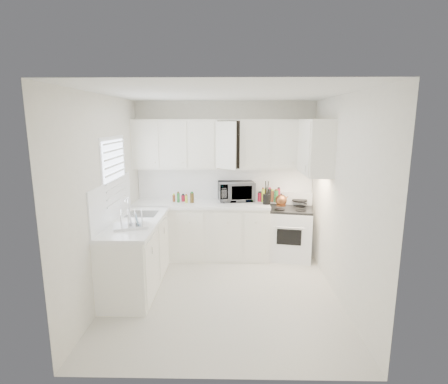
{
  "coord_description": "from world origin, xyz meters",
  "views": [
    {
      "loc": [
        0.1,
        -4.35,
        2.28
      ],
      "look_at": [
        0.0,
        0.7,
        1.25
      ],
      "focal_mm": 28.14,
      "sensor_mm": 36.0,
      "label": 1
    }
  ],
  "objects_px": {
    "utensil_crock": "(267,192)",
    "dish_rack": "(131,218)",
    "tea_kettle": "(281,199)",
    "rice_cooker": "(226,195)",
    "microwave": "(236,189)",
    "stove": "(290,226)"
  },
  "relations": [
    {
      "from": "tea_kettle",
      "to": "microwave",
      "type": "bearing_deg",
      "value": 138.12
    },
    {
      "from": "tea_kettle",
      "to": "utensil_crock",
      "type": "bearing_deg",
      "value": 145.44
    },
    {
      "from": "stove",
      "to": "microwave",
      "type": "relative_size",
      "value": 1.88
    },
    {
      "from": "utensil_crock",
      "to": "dish_rack",
      "type": "xyz_separation_m",
      "value": [
        -1.85,
        -1.28,
        -0.08
      ]
    },
    {
      "from": "rice_cooker",
      "to": "dish_rack",
      "type": "xyz_separation_m",
      "value": [
        -1.18,
        -1.48,
        0.01
      ]
    },
    {
      "from": "stove",
      "to": "utensil_crock",
      "type": "distance_m",
      "value": 0.73
    },
    {
      "from": "tea_kettle",
      "to": "rice_cooker",
      "type": "distance_m",
      "value": 0.93
    },
    {
      "from": "stove",
      "to": "dish_rack",
      "type": "bearing_deg",
      "value": -137.98
    },
    {
      "from": "stove",
      "to": "microwave",
      "type": "xyz_separation_m",
      "value": [
        -0.9,
        0.17,
        0.6
      ]
    },
    {
      "from": "rice_cooker",
      "to": "utensil_crock",
      "type": "xyz_separation_m",
      "value": [
        0.67,
        -0.2,
        0.09
      ]
    },
    {
      "from": "utensil_crock",
      "to": "tea_kettle",
      "type": "bearing_deg",
      "value": -17.37
    },
    {
      "from": "rice_cooker",
      "to": "utensil_crock",
      "type": "distance_m",
      "value": 0.7
    },
    {
      "from": "microwave",
      "to": "dish_rack",
      "type": "distance_m",
      "value": 2.06
    },
    {
      "from": "tea_kettle",
      "to": "dish_rack",
      "type": "relative_size",
      "value": 0.55
    },
    {
      "from": "tea_kettle",
      "to": "rice_cooker",
      "type": "height_order",
      "value": "rice_cooker"
    },
    {
      "from": "stove",
      "to": "utensil_crock",
      "type": "xyz_separation_m",
      "value": [
        -0.41,
        -0.09,
        0.6
      ]
    },
    {
      "from": "stove",
      "to": "tea_kettle",
      "type": "distance_m",
      "value": 0.55
    },
    {
      "from": "utensil_crock",
      "to": "dish_rack",
      "type": "distance_m",
      "value": 2.25
    },
    {
      "from": "tea_kettle",
      "to": "microwave",
      "type": "xyz_separation_m",
      "value": [
        -0.72,
        0.33,
        0.1
      ]
    },
    {
      "from": "utensil_crock",
      "to": "rice_cooker",
      "type": "bearing_deg",
      "value": 163.63
    },
    {
      "from": "stove",
      "to": "dish_rack",
      "type": "height_order",
      "value": "dish_rack"
    },
    {
      "from": "rice_cooker",
      "to": "tea_kettle",
      "type": "bearing_deg",
      "value": -19.73
    }
  ]
}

